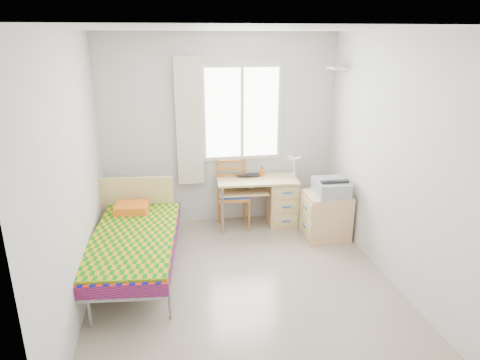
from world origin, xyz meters
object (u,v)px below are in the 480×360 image
Objects in this scene: desk at (277,199)px; cabinet at (326,216)px; chair at (233,190)px; printer at (331,187)px; bed at (134,239)px.

cabinet is (0.52, -0.53, -0.07)m from desk.
printer is at bearing -21.29° from chair.
chair is at bearing 156.24° from printer.
desk is 1.18× the size of chair.
bed is at bearing -148.73° from desk.
printer is (0.04, -0.02, 0.40)m from cabinet.
desk is at bearing 2.00° from chair.
desk reaches higher than cabinet.
cabinet is at bearing -21.22° from chair.
cabinet is at bearing 16.54° from bed.
chair reaches higher than printer.
printer reaches higher than cabinet.
cabinet is at bearing 154.02° from printer.
printer is at bearing 15.92° from bed.
bed is 2.14m from desk.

